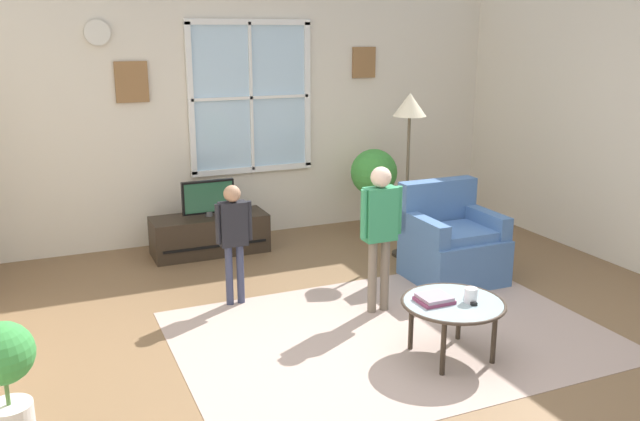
{
  "coord_description": "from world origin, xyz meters",
  "views": [
    {
      "loc": [
        -2.18,
        -3.81,
        2.19
      ],
      "look_at": [
        -0.28,
        0.57,
        0.91
      ],
      "focal_mm": 37.6,
      "sensor_mm": 36.0,
      "label": 1
    }
  ],
  "objects_px": {
    "book_stack": "(434,299)",
    "cup": "(471,295)",
    "coffee_table": "(453,305)",
    "tv_stand": "(210,234)",
    "remote_near_books": "(471,301)",
    "person_black_shirt": "(233,231)",
    "floor_lamp": "(409,121)",
    "armchair": "(451,244)",
    "potted_plant_by_window": "(374,177)",
    "television": "(208,197)",
    "remote_near_cup": "(437,295)",
    "potted_plant_corner": "(4,369)",
    "person_green_shirt": "(380,222)"
  },
  "relations": [
    {
      "from": "television",
      "to": "remote_near_cup",
      "type": "bearing_deg",
      "value": -71.73
    },
    {
      "from": "person_black_shirt",
      "to": "remote_near_books",
      "type": "bearing_deg",
      "value": -51.98
    },
    {
      "from": "potted_plant_by_window",
      "to": "potted_plant_corner",
      "type": "relative_size",
      "value": 1.38
    },
    {
      "from": "person_green_shirt",
      "to": "cup",
      "type": "bearing_deg",
      "value": -78.3
    },
    {
      "from": "person_black_shirt",
      "to": "tv_stand",
      "type": "bearing_deg",
      "value": 84.16
    },
    {
      "from": "tv_stand",
      "to": "floor_lamp",
      "type": "height_order",
      "value": "floor_lamp"
    },
    {
      "from": "person_green_shirt",
      "to": "floor_lamp",
      "type": "height_order",
      "value": "floor_lamp"
    },
    {
      "from": "tv_stand",
      "to": "remote_near_books",
      "type": "height_order",
      "value": "remote_near_books"
    },
    {
      "from": "book_stack",
      "to": "floor_lamp",
      "type": "xyz_separation_m",
      "value": [
        0.94,
        1.97,
        0.93
      ]
    },
    {
      "from": "cup",
      "to": "potted_plant_corner",
      "type": "height_order",
      "value": "potted_plant_corner"
    },
    {
      "from": "cup",
      "to": "remote_near_cup",
      "type": "xyz_separation_m",
      "value": [
        -0.16,
        0.17,
        -0.04
      ]
    },
    {
      "from": "book_stack",
      "to": "coffee_table",
      "type": "bearing_deg",
      "value": -22.44
    },
    {
      "from": "television",
      "to": "coffee_table",
      "type": "relative_size",
      "value": 0.74
    },
    {
      "from": "cup",
      "to": "potted_plant_by_window",
      "type": "relative_size",
      "value": 0.11
    },
    {
      "from": "tv_stand",
      "to": "armchair",
      "type": "distance_m",
      "value": 2.42
    },
    {
      "from": "book_stack",
      "to": "cup",
      "type": "height_order",
      "value": "cup"
    },
    {
      "from": "armchair",
      "to": "person_black_shirt",
      "type": "xyz_separation_m",
      "value": [
        -1.97,
        0.21,
        0.31
      ]
    },
    {
      "from": "potted_plant_corner",
      "to": "floor_lamp",
      "type": "relative_size",
      "value": 0.42
    },
    {
      "from": "potted_plant_by_window",
      "to": "armchair",
      "type": "bearing_deg",
      "value": -91.13
    },
    {
      "from": "person_black_shirt",
      "to": "potted_plant_corner",
      "type": "distance_m",
      "value": 2.16
    },
    {
      "from": "television",
      "to": "person_green_shirt",
      "type": "distance_m",
      "value": 2.17
    },
    {
      "from": "book_stack",
      "to": "remote_near_cup",
      "type": "height_order",
      "value": "book_stack"
    },
    {
      "from": "remote_near_cup",
      "to": "person_green_shirt",
      "type": "distance_m",
      "value": 0.84
    },
    {
      "from": "television",
      "to": "cup",
      "type": "xyz_separation_m",
      "value": [
        1.07,
        -2.92,
        -0.13
      ]
    },
    {
      "from": "tv_stand",
      "to": "coffee_table",
      "type": "height_order",
      "value": "coffee_table"
    },
    {
      "from": "remote_near_books",
      "to": "person_black_shirt",
      "type": "height_order",
      "value": "person_black_shirt"
    },
    {
      "from": "armchair",
      "to": "potted_plant_by_window",
      "type": "distance_m",
      "value": 1.6
    },
    {
      "from": "armchair",
      "to": "person_green_shirt",
      "type": "xyz_separation_m",
      "value": [
        -0.96,
        -0.39,
        0.42
      ]
    },
    {
      "from": "person_black_shirt",
      "to": "floor_lamp",
      "type": "height_order",
      "value": "floor_lamp"
    },
    {
      "from": "book_stack",
      "to": "cup",
      "type": "bearing_deg",
      "value": -24.38
    },
    {
      "from": "cup",
      "to": "person_black_shirt",
      "type": "xyz_separation_m",
      "value": [
        -1.21,
        1.55,
        0.18
      ]
    },
    {
      "from": "remote_near_cup",
      "to": "floor_lamp",
      "type": "distance_m",
      "value": 2.3
    },
    {
      "from": "person_black_shirt",
      "to": "person_green_shirt",
      "type": "xyz_separation_m",
      "value": [
        1.01,
        -0.6,
        0.11
      ]
    },
    {
      "from": "remote_near_books",
      "to": "floor_lamp",
      "type": "bearing_deg",
      "value": 70.91
    },
    {
      "from": "remote_near_books",
      "to": "cup",
      "type": "bearing_deg",
      "value": 129.9
    },
    {
      "from": "armchair",
      "to": "book_stack",
      "type": "relative_size",
      "value": 3.77
    },
    {
      "from": "book_stack",
      "to": "remote_near_books",
      "type": "distance_m",
      "value": 0.25
    },
    {
      "from": "coffee_table",
      "to": "book_stack",
      "type": "bearing_deg",
      "value": 157.56
    },
    {
      "from": "person_green_shirt",
      "to": "potted_plant_by_window",
      "type": "xyz_separation_m",
      "value": [
        0.99,
        1.96,
        -0.11
      ]
    },
    {
      "from": "armchair",
      "to": "potted_plant_by_window",
      "type": "relative_size",
      "value": 0.92
    },
    {
      "from": "cup",
      "to": "remote_near_cup",
      "type": "distance_m",
      "value": 0.24
    },
    {
      "from": "cup",
      "to": "person_black_shirt",
      "type": "distance_m",
      "value": 1.97
    },
    {
      "from": "potted_plant_by_window",
      "to": "television",
      "type": "bearing_deg",
      "value": 179.4
    },
    {
      "from": "tv_stand",
      "to": "remote_near_cup",
      "type": "relative_size",
      "value": 8.25
    },
    {
      "from": "remote_near_books",
      "to": "remote_near_cup",
      "type": "height_order",
      "value": "same"
    },
    {
      "from": "remote_near_cup",
      "to": "person_green_shirt",
      "type": "relative_size",
      "value": 0.12
    },
    {
      "from": "potted_plant_by_window",
      "to": "person_black_shirt",
      "type": "bearing_deg",
      "value": -145.82
    },
    {
      "from": "remote_near_cup",
      "to": "potted_plant_by_window",
      "type": "xyz_separation_m",
      "value": [
        0.95,
        2.73,
        0.22
      ]
    },
    {
      "from": "tv_stand",
      "to": "remote_near_books",
      "type": "bearing_deg",
      "value": -69.94
    },
    {
      "from": "book_stack",
      "to": "floor_lamp",
      "type": "distance_m",
      "value": 2.37
    }
  ]
}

